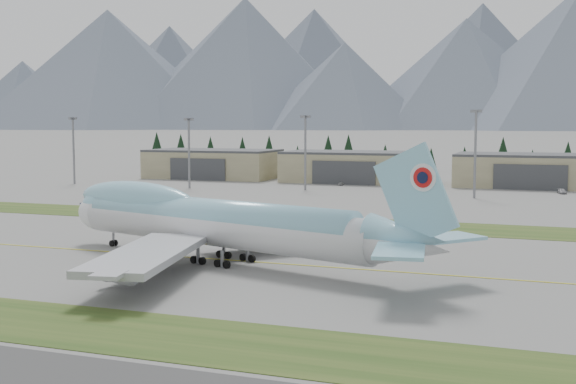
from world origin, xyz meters
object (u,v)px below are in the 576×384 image
at_px(service_vehicle_b, 415,192).
at_px(hangar_center, 353,167).
at_px(service_vehicle_c, 562,194).
at_px(hangar_right, 531,170).
at_px(service_vehicle_a, 341,185).
at_px(hangar_left, 213,164).
at_px(boeing_747_freighter, 214,221).

bearing_deg(service_vehicle_b, hangar_center, 44.47).
distance_m(hangar_center, service_vehicle_c, 72.85).
bearing_deg(hangar_right, service_vehicle_a, -164.82).
bearing_deg(hangar_left, hangar_right, 0.00).
bearing_deg(hangar_right, hangar_center, 180.00).
relative_size(hangar_right, service_vehicle_b, 12.52).
bearing_deg(service_vehicle_b, service_vehicle_c, -72.74).
height_order(boeing_747_freighter, service_vehicle_b, boeing_747_freighter).
distance_m(boeing_747_freighter, service_vehicle_b, 120.18).
bearing_deg(service_vehicle_a, boeing_747_freighter, -83.97).
bearing_deg(boeing_747_freighter, hangar_left, 132.46).
bearing_deg(hangar_center, service_vehicle_c, -17.59).
height_order(hangar_right, service_vehicle_a, hangar_right).
bearing_deg(boeing_747_freighter, service_vehicle_b, 102.09).
distance_m(hangar_left, service_vehicle_c, 126.29).
relative_size(boeing_747_freighter, hangar_right, 1.47).
xyz_separation_m(boeing_747_freighter, hangar_center, (-17.57, 151.60, -0.75)).
height_order(service_vehicle_a, service_vehicle_b, service_vehicle_b).
bearing_deg(service_vehicle_a, service_vehicle_c, -6.06).
bearing_deg(hangar_left, service_vehicle_b, -21.18).
bearing_deg(boeing_747_freighter, hangar_right, 91.24).
bearing_deg(service_vehicle_c, service_vehicle_a, 163.41).
bearing_deg(service_vehicle_b, boeing_747_freighter, 178.92).
bearing_deg(boeing_747_freighter, hangar_center, 113.49).
height_order(hangar_left, service_vehicle_b, hangar_left).
height_order(service_vehicle_a, service_vehicle_c, service_vehicle_c).
distance_m(hangar_right, service_vehicle_c, 24.42).
relative_size(hangar_left, service_vehicle_c, 10.10).
distance_m(hangar_left, hangar_right, 115.00).
height_order(hangar_right, service_vehicle_c, hangar_right).
relative_size(boeing_747_freighter, hangar_left, 1.47).
bearing_deg(service_vehicle_b, hangar_left, 72.53).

